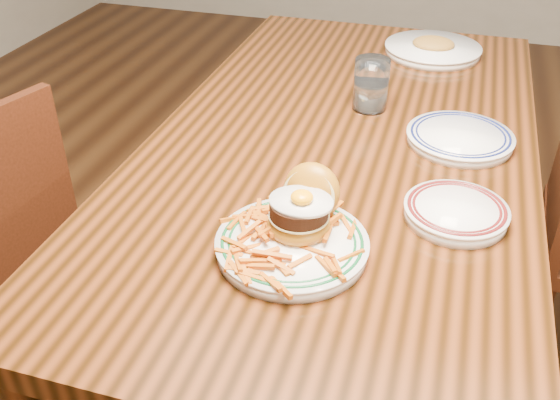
% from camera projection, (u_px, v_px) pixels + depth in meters
% --- Properties ---
extents(floor, '(6.00, 6.00, 0.00)m').
position_uv_depth(floor, '(329.00, 361.00, 1.84)').
color(floor, black).
rests_on(floor, ground).
extents(table, '(0.85, 1.60, 0.75)m').
position_uv_depth(table, '(341.00, 169.00, 1.47)').
color(table, black).
rests_on(table, floor).
extents(main_plate, '(0.26, 0.28, 0.13)m').
position_uv_depth(main_plate, '(295.00, 231.00, 1.07)').
color(main_plate, white).
rests_on(main_plate, table).
extents(side_plate, '(0.19, 0.19, 0.03)m').
position_uv_depth(side_plate, '(456.00, 211.00, 1.15)').
color(side_plate, white).
rests_on(side_plate, table).
extents(rear_plate, '(0.24, 0.24, 0.03)m').
position_uv_depth(rear_plate, '(460.00, 137.00, 1.39)').
color(rear_plate, white).
rests_on(rear_plate, table).
extents(water_glass, '(0.08, 0.08, 0.13)m').
position_uv_depth(water_glass, '(371.00, 87.00, 1.51)').
color(water_glass, white).
rests_on(water_glass, table).
extents(far_plate, '(0.28, 0.28, 0.05)m').
position_uv_depth(far_plate, '(433.00, 49.00, 1.84)').
color(far_plate, white).
rests_on(far_plate, table).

